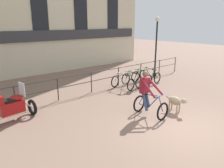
% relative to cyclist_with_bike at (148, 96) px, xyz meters
% --- Properties ---
extents(ground_plane, '(60.00, 60.00, 0.00)m').
position_rel_cyclist_with_bike_xyz_m(ground_plane, '(0.08, -1.47, -0.76)').
color(ground_plane, '#846656').
extents(canal_railing, '(15.05, 0.05, 1.05)m').
position_rel_cyclist_with_bike_xyz_m(canal_railing, '(0.08, 3.73, -0.05)').
color(canal_railing, '#2D2B28').
rests_on(canal_railing, ground_plane).
extents(cyclist_with_bike, '(0.72, 1.19, 1.70)m').
position_rel_cyclist_with_bike_xyz_m(cyclist_with_bike, '(0.00, 0.00, 0.00)').
color(cyclist_with_bike, black).
rests_on(cyclist_with_bike, ground_plane).
extents(dog, '(0.30, 0.96, 0.63)m').
position_rel_cyclist_with_bike_xyz_m(dog, '(1.10, -0.55, -0.33)').
color(dog, tan).
rests_on(dog, ground_plane).
extents(parked_motorcycle, '(1.70, 0.78, 1.35)m').
position_rel_cyclist_with_bike_xyz_m(parked_motorcycle, '(-4.10, 2.84, -0.20)').
color(parked_motorcycle, black).
rests_on(parked_motorcycle, ground_plane).
extents(parked_bicycle_near_lamp, '(0.84, 1.21, 0.86)m').
position_rel_cyclist_with_bike_xyz_m(parked_bicycle_near_lamp, '(1.66, 3.07, -0.41)').
color(parked_bicycle_near_lamp, black).
rests_on(parked_bicycle_near_lamp, ground_plane).
extents(parked_bicycle_mid_left, '(0.66, 1.11, 0.86)m').
position_rel_cyclist_with_bike_xyz_m(parked_bicycle_mid_left, '(2.41, 3.07, -0.41)').
color(parked_bicycle_mid_left, black).
rests_on(parked_bicycle_mid_left, ground_plane).
extents(parked_bicycle_mid_right, '(0.77, 1.17, 0.86)m').
position_rel_cyclist_with_bike_xyz_m(parked_bicycle_mid_right, '(3.17, 3.07, -0.41)').
color(parked_bicycle_mid_right, black).
rests_on(parked_bicycle_mid_right, ground_plane).
extents(parked_bicycle_far_end, '(0.75, 1.16, 0.86)m').
position_rel_cyclist_with_bike_xyz_m(parked_bicycle_far_end, '(3.92, 3.07, -0.41)').
color(parked_bicycle_far_end, black).
rests_on(parked_bicycle_far_end, ground_plane).
extents(street_lamp, '(0.28, 0.28, 3.79)m').
position_rel_cyclist_with_bike_xyz_m(street_lamp, '(5.29, 3.78, 1.38)').
color(street_lamp, black).
rests_on(street_lamp, ground_plane).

